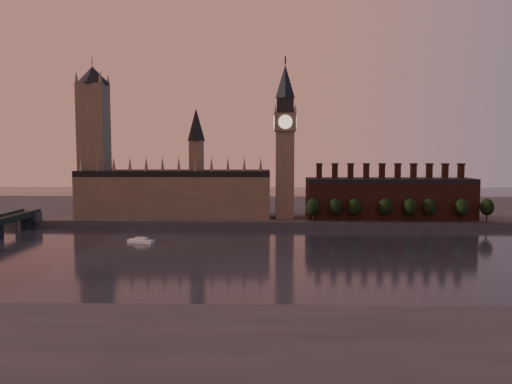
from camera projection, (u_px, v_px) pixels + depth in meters
ground at (271, 259)px, 227.26m from camera, size 900.00×900.00×0.00m
north_bank at (269, 209)px, 404.48m from camera, size 900.00×182.00×4.00m
palace_of_westminster at (176, 191)px, 341.43m from camera, size 130.00×30.30×74.00m
victoria_tower at (94, 136)px, 339.68m from camera, size 24.00×24.00×108.00m
big_ben at (285, 139)px, 331.93m from camera, size 15.00×15.00×107.00m
chimney_block at (389, 198)px, 333.56m from camera, size 110.00×25.00×37.00m
embankment_tree_0 at (313, 207)px, 319.57m from camera, size 8.60×8.60×14.88m
embankment_tree_1 at (335, 207)px, 318.73m from camera, size 8.60×8.60×14.88m
embankment_tree_2 at (354, 207)px, 318.78m from camera, size 8.60×8.60×14.88m
embankment_tree_3 at (385, 207)px, 319.24m from camera, size 8.60×8.60×14.88m
embankment_tree_4 at (410, 207)px, 317.61m from camera, size 8.60×8.60×14.88m
embankment_tree_5 at (429, 207)px, 318.78m from camera, size 8.60×8.60×14.88m
embankment_tree_6 at (462, 207)px, 316.70m from camera, size 8.60×8.60×14.88m
embankment_tree_7 at (487, 207)px, 317.03m from camera, size 8.60×8.60×14.88m
river_boat at (141, 241)px, 267.32m from camera, size 15.28×8.58×2.94m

